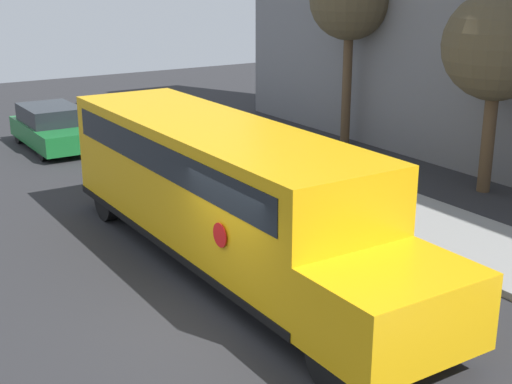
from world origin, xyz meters
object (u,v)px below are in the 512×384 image
school_bus (222,186)px  parked_car (53,128)px  tree_near_sidewalk (497,47)px  tree_far_sidewalk (350,0)px

school_bus → parked_car: school_bus is taller
school_bus → parked_car: bearing=179.6°
tree_near_sidewalk → tree_far_sidewalk: (-6.46, 0.33, 0.95)m
school_bus → tree_far_sidewalk: tree_far_sidewalk is taller
tree_near_sidewalk → school_bus: bearing=-87.2°
parked_car → tree_far_sidewalk: tree_far_sidewalk is taller
school_bus → parked_car: (-11.83, 0.09, -0.96)m
tree_near_sidewalk → parked_car: bearing=-143.1°
tree_near_sidewalk → tree_far_sidewalk: size_ratio=0.86×
school_bus → tree_near_sidewalk: bearing=92.8°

